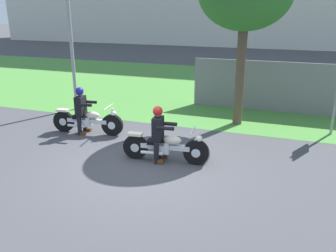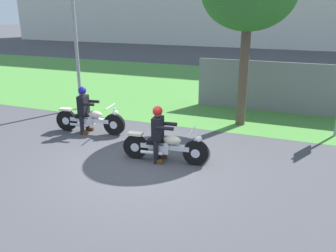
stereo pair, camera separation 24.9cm
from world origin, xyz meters
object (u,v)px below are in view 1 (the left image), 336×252
(motorcycle_follow, at_px, (88,121))
(rider_follow, at_px, (81,107))
(rider_lead, at_px, (159,130))
(motorcycle_lead, at_px, (166,147))
(streetlight_pole, at_px, (71,9))

(motorcycle_follow, relative_size, rider_follow, 1.57)
(rider_follow, bearing_deg, motorcycle_follow, -0.82)
(rider_lead, distance_m, motorcycle_follow, 2.96)
(rider_follow, bearing_deg, rider_lead, -27.71)
(motorcycle_lead, xyz_separation_m, rider_lead, (-0.17, -0.02, 0.43))
(rider_lead, xyz_separation_m, motorcycle_follow, (-2.70, 1.14, -0.41))
(streetlight_pole, bearing_deg, rider_lead, -36.91)
(rider_follow, bearing_deg, motorcycle_lead, -26.36)
(rider_follow, xyz_separation_m, streetlight_pole, (-1.55, 2.20, 2.72))
(rider_lead, bearing_deg, motorcycle_follow, 150.80)
(rider_lead, relative_size, motorcycle_follow, 0.63)
(rider_follow, relative_size, streetlight_pole, 0.25)
(motorcycle_lead, distance_m, rider_lead, 0.46)
(motorcycle_lead, relative_size, rider_lead, 1.54)
(motorcycle_lead, xyz_separation_m, motorcycle_follow, (-2.86, 1.12, 0.01))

